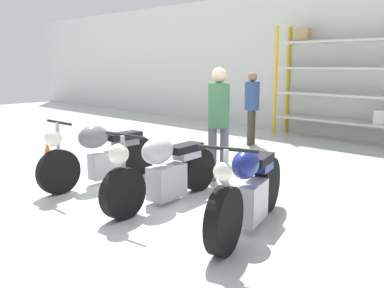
# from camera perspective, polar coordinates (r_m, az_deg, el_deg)

# --- Properties ---
(ground_plane) EXTENTS (30.00, 30.00, 0.00)m
(ground_plane) POSITION_cam_1_polar(r_m,az_deg,el_deg) (5.65, -2.87, -7.53)
(ground_plane) COLOR silver
(back_wall) EXTENTS (30.00, 0.08, 3.60)m
(back_wall) POSITION_cam_1_polar(r_m,az_deg,el_deg) (10.53, 22.78, 10.06)
(back_wall) COLOR silver
(back_wall) RESTS_ON ground_plane
(shelving_rack) EXTENTS (3.95, 0.63, 2.66)m
(shelving_rack) POSITION_cam_1_polar(r_m,az_deg,el_deg) (10.21, 21.60, 8.13)
(shelving_rack) COLOR yellow
(shelving_rack) RESTS_ON ground_plane
(motorcycle_grey) EXTENTS (0.59, 2.03, 1.00)m
(motorcycle_grey) POSITION_cam_1_polar(r_m,az_deg,el_deg) (6.43, -12.19, -1.21)
(motorcycle_grey) COLOR black
(motorcycle_grey) RESTS_ON ground_plane
(motorcycle_silver) EXTENTS (0.60, 2.04, 0.99)m
(motorcycle_silver) POSITION_cam_1_polar(r_m,az_deg,el_deg) (5.44, -3.84, -3.61)
(motorcycle_silver) COLOR black
(motorcycle_silver) RESTS_ON ground_plane
(motorcycle_blue) EXTENTS (0.86, 1.97, 1.02)m
(motorcycle_blue) POSITION_cam_1_polar(r_m,az_deg,el_deg) (4.62, 7.57, -6.32)
(motorcycle_blue) COLOR black
(motorcycle_blue) RESTS_ON ground_plane
(person_browsing) EXTENTS (0.41, 0.41, 1.59)m
(person_browsing) POSITION_cam_1_polar(r_m,az_deg,el_deg) (9.43, 7.99, 5.49)
(person_browsing) COLOR #38332D
(person_browsing) RESTS_ON ground_plane
(person_near_rack) EXTENTS (0.45, 0.45, 1.71)m
(person_near_rack) POSITION_cam_1_polar(r_m,az_deg,el_deg) (6.38, 3.58, 3.85)
(person_near_rack) COLOR #595960
(person_near_rack) RESTS_ON ground_plane
(traffic_cone) EXTENTS (0.32, 0.32, 0.55)m
(traffic_cone) POSITION_cam_1_polar(r_m,az_deg,el_deg) (7.15, -18.63, -1.92)
(traffic_cone) COLOR orange
(traffic_cone) RESTS_ON ground_plane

